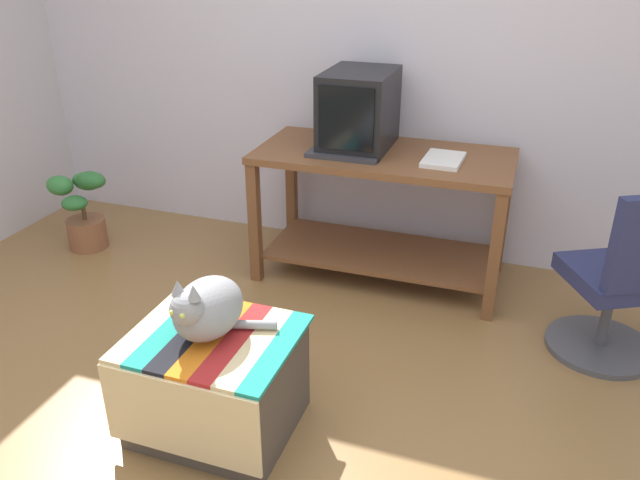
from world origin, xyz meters
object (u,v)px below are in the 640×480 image
object	(u,v)px
ottoman_with_blanket	(216,382)
potted_plant	(83,212)
desk	(382,193)
keyboard	(343,155)
cat	(206,308)
tv_monitor	(359,110)
book	(443,160)
office_chair	(621,287)

from	to	relation	value
ottoman_with_blanket	potted_plant	xyz separation A→B (m)	(-1.60, 1.23, 0.02)
desk	keyboard	world-z (taller)	keyboard
desk	potted_plant	bearing A→B (deg)	-172.45
desk	cat	world-z (taller)	desk
tv_monitor	book	size ratio (longest dim) A/B	1.81
cat	office_chair	xyz separation A→B (m)	(1.57, 1.07, -0.19)
office_chair	potted_plant	bearing A→B (deg)	-31.34
book	ottoman_with_blanket	xyz separation A→B (m)	(-0.63, -1.46, -0.55)
keyboard	book	size ratio (longest dim) A/B	1.41
potted_plant	book	bearing A→B (deg)	5.85
cat	potted_plant	distance (m)	2.04
ottoman_with_blanket	cat	distance (m)	0.35
tv_monitor	ottoman_with_blanket	xyz separation A→B (m)	(-0.13, -1.56, -0.75)
potted_plant	ottoman_with_blanket	bearing A→B (deg)	-37.44
office_chair	tv_monitor	bearing A→B (deg)	-47.56
desk	office_chair	xyz separation A→B (m)	(1.26, -0.43, -0.14)
desk	ottoman_with_blanket	size ratio (longest dim) A/B	2.21
office_chair	keyboard	bearing A→B (deg)	-39.47
tv_monitor	potted_plant	world-z (taller)	tv_monitor
book	office_chair	xyz separation A→B (m)	(0.92, -0.39, -0.39)
cat	tv_monitor	bearing A→B (deg)	92.35
book	potted_plant	xyz separation A→B (m)	(-2.23, -0.23, -0.53)
keyboard	desk	bearing A→B (deg)	38.50
cat	office_chair	world-z (taller)	office_chair
book	office_chair	size ratio (longest dim) A/B	0.32
keyboard	potted_plant	world-z (taller)	keyboard
book	ottoman_with_blanket	size ratio (longest dim) A/B	0.44
desk	office_chair	bearing A→B (deg)	-19.75
book	office_chair	world-z (taller)	office_chair
ottoman_with_blanket	cat	world-z (taller)	cat
book	ottoman_with_blanket	world-z (taller)	book
cat	ottoman_with_blanket	bearing A→B (deg)	-0.21
desk	keyboard	xyz separation A→B (m)	(-0.19, -0.15, 0.25)
tv_monitor	cat	size ratio (longest dim) A/B	1.35
book	cat	world-z (taller)	book
tv_monitor	potted_plant	xyz separation A→B (m)	(-1.73, -0.33, -0.73)
potted_plant	office_chair	xyz separation A→B (m)	(3.16, -0.16, 0.14)
tv_monitor	book	xyz separation A→B (m)	(0.50, -0.11, -0.20)
keyboard	tv_monitor	bearing A→B (deg)	84.03
ottoman_with_blanket	cat	bearing A→B (deg)	172.35
cat	office_chair	distance (m)	1.90
book	desk	bearing A→B (deg)	174.00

